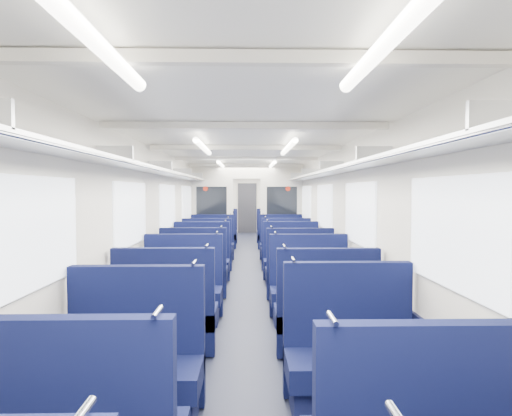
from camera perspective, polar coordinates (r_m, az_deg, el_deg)
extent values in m
cube|color=black|center=(8.13, -1.29, -9.70)|extent=(2.80, 18.00, 0.01)
cube|color=silver|center=(7.97, -1.31, 7.05)|extent=(2.80, 18.00, 0.01)
cube|color=beige|center=(8.09, -11.27, -1.39)|extent=(0.02, 18.00, 2.35)
cube|color=black|center=(8.18, -11.12, -7.16)|extent=(0.03, 17.90, 0.70)
cube|color=beige|center=(8.08, 8.68, -1.37)|extent=(0.02, 18.00, 2.35)
cube|color=black|center=(8.18, 8.53, -7.15)|extent=(0.03, 17.90, 0.70)
cube|color=beige|center=(16.96, -1.21, 0.60)|extent=(2.80, 0.02, 2.35)
cube|color=#B2B5BA|center=(8.05, -10.05, 4.26)|extent=(0.34, 17.40, 0.04)
cylinder|color=silver|center=(8.02, -8.78, 4.14)|extent=(0.02, 17.40, 0.02)
cube|color=#B2B5BA|center=(4.15, -18.70, 7.09)|extent=(0.34, 0.03, 0.14)
cube|color=#B2B5BA|center=(6.09, -12.99, 5.61)|extent=(0.34, 0.03, 0.14)
cube|color=#B2B5BA|center=(8.05, -10.05, 4.83)|extent=(0.34, 0.03, 0.14)
cube|color=#B2B5BA|center=(10.03, -8.28, 4.35)|extent=(0.34, 0.03, 0.14)
cube|color=#B2B5BA|center=(12.02, -7.09, 4.03)|extent=(0.34, 0.03, 0.14)
cube|color=#B2B5BA|center=(14.01, -6.24, 3.79)|extent=(0.34, 0.03, 0.14)
cube|color=#B2B5BA|center=(16.00, -5.60, 3.62)|extent=(0.34, 0.03, 0.14)
cube|color=#B2B5BA|center=(8.04, 7.44, 4.28)|extent=(0.34, 17.40, 0.04)
cylinder|color=silver|center=(8.02, 6.17, 4.15)|extent=(0.02, 17.40, 0.02)
cube|color=#B2B5BA|center=(2.31, 30.64, 10.76)|extent=(0.34, 0.03, 0.14)
cube|color=#B2B5BA|center=(4.14, 15.80, 7.14)|extent=(0.34, 0.03, 0.14)
cube|color=#B2B5BA|center=(6.08, 10.27, 5.64)|extent=(0.34, 0.03, 0.14)
cube|color=#B2B5BA|center=(8.04, 7.45, 4.85)|extent=(0.34, 0.03, 0.14)
cube|color=#B2B5BA|center=(10.03, 5.74, 4.37)|extent=(0.34, 0.03, 0.14)
cube|color=#B2B5BA|center=(12.01, 4.59, 4.04)|extent=(0.34, 0.03, 0.14)
cube|color=#B2B5BA|center=(14.00, 3.77, 3.80)|extent=(0.34, 0.03, 0.14)
cube|color=#B2B5BA|center=(16.00, 3.16, 3.63)|extent=(0.34, 0.03, 0.14)
cube|color=white|center=(3.10, -28.11, -3.09)|extent=(0.02, 1.30, 0.75)
cube|color=white|center=(5.25, -16.65, -0.78)|extent=(0.02, 1.30, 0.75)
cube|color=white|center=(7.49, -11.94, 0.18)|extent=(0.02, 1.30, 0.75)
cube|color=white|center=(9.75, -9.41, 0.70)|extent=(0.02, 1.30, 0.75)
cube|color=white|center=(12.53, -7.57, 1.08)|extent=(0.02, 1.30, 0.75)
cube|color=white|center=(14.82, -6.57, 1.28)|extent=(0.02, 1.30, 0.75)
cube|color=white|center=(3.08, 25.07, -3.07)|extent=(0.02, 1.30, 0.75)
cube|color=white|center=(5.23, 13.89, -0.76)|extent=(0.02, 1.30, 0.75)
cube|color=white|center=(7.48, 9.32, 0.20)|extent=(0.02, 1.30, 0.75)
cube|color=white|center=(9.75, 6.87, 0.71)|extent=(0.02, 1.30, 0.75)
cube|color=white|center=(12.52, 5.08, 1.09)|extent=(0.02, 1.30, 0.75)
cube|color=white|center=(14.81, 4.12, 1.29)|extent=(0.02, 1.30, 0.75)
cube|color=beige|center=(2.04, -1.85, 19.77)|extent=(2.70, 0.06, 0.06)
cube|color=beige|center=(3.99, -1.49, 11.16)|extent=(2.70, 0.06, 0.06)
cube|color=beige|center=(5.98, -1.37, 8.23)|extent=(2.70, 0.06, 0.06)
cube|color=beige|center=(7.97, -1.31, 6.77)|extent=(2.70, 0.06, 0.06)
cube|color=beige|center=(9.97, -1.27, 5.89)|extent=(2.70, 0.06, 0.06)
cube|color=beige|center=(11.96, -1.25, 5.30)|extent=(2.70, 0.06, 0.06)
cube|color=beige|center=(13.96, -1.24, 4.88)|extent=(2.70, 0.06, 0.06)
cube|color=beige|center=(15.96, -1.22, 4.57)|extent=(2.70, 0.06, 0.06)
cylinder|color=white|center=(1.65, -23.10, 21.98)|extent=(0.07, 1.60, 0.07)
cylinder|color=white|center=(5.51, -7.18, 8.20)|extent=(0.07, 1.60, 0.07)
cylinder|color=white|center=(8.98, -4.82, 5.94)|extent=(0.07, 1.60, 0.07)
cylinder|color=white|center=(13.47, -3.59, 4.75)|extent=(0.07, 1.60, 0.07)
cylinder|color=white|center=(1.64, 19.16, 22.24)|extent=(0.07, 1.60, 0.07)
cylinder|color=white|center=(5.50, 4.41, 8.21)|extent=(0.07, 1.60, 0.07)
cylinder|color=white|center=(8.98, 2.24, 5.95)|extent=(0.07, 1.60, 0.07)
cylinder|color=white|center=(13.47, 1.11, 4.76)|extent=(0.07, 1.60, 0.07)
cube|color=black|center=(16.90, -1.21, 0.00)|extent=(0.75, 0.06, 2.00)
cube|color=beige|center=(10.50, -6.04, -0.50)|extent=(1.05, 0.08, 2.35)
cube|color=black|center=(10.44, -6.07, 0.72)|extent=(0.76, 0.02, 0.80)
cylinder|color=#B71F0C|center=(10.45, -6.90, 2.63)|extent=(0.12, 0.01, 0.12)
cube|color=beige|center=(10.50, 3.52, -0.49)|extent=(1.05, 0.08, 2.35)
cube|color=black|center=(10.44, 3.55, 0.73)|extent=(0.76, 0.02, 0.80)
cylinder|color=#B71F0C|center=(10.44, 4.37, 2.64)|extent=(0.12, 0.01, 0.12)
cube|color=beige|center=(10.46, -1.27, 4.98)|extent=(0.70, 0.08, 0.35)
cylinder|color=silver|center=(1.23, -22.85, -24.64)|extent=(0.02, 0.16, 0.02)
cylinder|color=silver|center=(2.02, -13.31, -13.65)|extent=(0.02, 0.16, 0.02)
cylinder|color=silver|center=(1.91, 10.37, -14.60)|extent=(0.02, 0.16, 0.02)
cube|color=#0B1035|center=(3.39, -16.79, -21.13)|extent=(1.03, 0.54, 0.18)
cube|color=black|center=(3.48, -16.74, -24.48)|extent=(0.95, 0.43, 0.27)
cube|color=#0B1035|center=(3.51, -15.82, -16.47)|extent=(1.03, 0.10, 1.10)
cylinder|color=silver|center=(3.28, -8.45, -7.40)|extent=(0.02, 0.16, 0.02)
cube|color=#0B1035|center=(3.49, 13.14, -20.33)|extent=(1.03, 0.54, 0.18)
cube|color=black|center=(3.58, 13.10, -23.61)|extent=(0.95, 0.43, 0.27)
cube|color=#0B1035|center=(3.62, 12.27, -15.84)|extent=(1.03, 0.10, 1.10)
cylinder|color=silver|center=(3.41, 5.12, -7.02)|extent=(0.02, 0.16, 0.02)
cube|color=#0B1035|center=(4.70, -11.91, -14.29)|extent=(1.03, 0.54, 0.18)
cube|color=black|center=(4.77, -11.89, -16.84)|extent=(0.95, 0.43, 0.27)
cube|color=#0B1035|center=(4.44, -12.49, -12.41)|extent=(1.03, 0.10, 1.10)
cylinder|color=silver|center=(4.26, -6.74, -5.14)|extent=(0.02, 0.16, 0.02)
cube|color=#0B1035|center=(4.64, 9.23, -14.51)|extent=(1.03, 0.54, 0.18)
cube|color=black|center=(4.71, 9.21, -17.09)|extent=(0.95, 0.43, 0.27)
cube|color=#0B1035|center=(4.37, 9.78, -12.62)|extent=(1.03, 0.10, 1.10)
cylinder|color=silver|center=(4.20, 3.92, -5.24)|extent=(0.02, 0.16, 0.02)
cube|color=#0B1035|center=(5.56, -10.13, -11.65)|extent=(1.03, 0.54, 0.18)
cube|color=black|center=(5.62, -10.12, -13.84)|extent=(0.95, 0.43, 0.27)
cube|color=#0B1035|center=(5.73, -9.80, -9.01)|extent=(1.03, 0.10, 1.10)
cylinder|color=silver|center=(5.60, -5.39, -3.33)|extent=(0.02, 0.16, 0.02)
cube|color=#0B1035|center=(5.52, 7.46, -11.74)|extent=(1.03, 0.54, 0.18)
cube|color=black|center=(5.58, 7.44, -13.95)|extent=(0.95, 0.43, 0.27)
cube|color=#0B1035|center=(5.69, 7.13, -9.08)|extent=(1.03, 0.10, 1.10)
cylinder|color=silver|center=(5.56, 2.67, -3.37)|extent=(0.02, 0.16, 0.02)
cube|color=#0B1035|center=(6.90, -8.31, -8.88)|extent=(1.03, 0.54, 0.18)
cube|color=black|center=(6.95, -8.30, -10.67)|extent=(0.95, 0.43, 0.27)
cube|color=#0B1035|center=(6.65, -8.57, -7.42)|extent=(1.03, 0.10, 1.10)
cylinder|color=silver|center=(6.53, -4.78, -2.51)|extent=(0.02, 0.16, 0.02)
cube|color=#0B1035|center=(6.80, 5.78, -9.05)|extent=(1.03, 0.54, 0.18)
cube|color=black|center=(6.84, 5.77, -10.87)|extent=(0.95, 0.43, 0.27)
cube|color=#0B1035|center=(6.54, 6.02, -7.57)|extent=(1.03, 0.10, 1.10)
cylinder|color=silver|center=(6.43, 2.15, -2.59)|extent=(0.02, 0.16, 0.02)
cube|color=#0B1035|center=(7.70, -7.55, -7.70)|extent=(1.03, 0.54, 0.18)
cube|color=black|center=(7.74, -7.54, -9.32)|extent=(0.95, 0.43, 0.27)
cube|color=#0B1035|center=(7.89, -7.38, -5.87)|extent=(1.03, 0.10, 1.10)
cylinder|color=silver|center=(7.79, -4.19, -1.72)|extent=(0.02, 0.16, 0.02)
cube|color=#0B1035|center=(7.74, 4.91, -7.64)|extent=(1.03, 0.54, 0.18)
cube|color=black|center=(7.78, 4.90, -9.24)|extent=(0.95, 0.43, 0.27)
cube|color=#0B1035|center=(7.93, 4.74, -5.81)|extent=(1.03, 0.10, 1.10)
cylinder|color=silver|center=(7.83, 1.56, -1.69)|extent=(0.02, 0.16, 0.02)
cube|color=#0B1035|center=(9.08, -6.55, -6.16)|extent=(1.03, 0.54, 0.18)
cube|color=black|center=(9.12, -6.55, -7.54)|extent=(0.95, 0.43, 0.27)
cube|color=#0B1035|center=(8.83, -6.70, -4.98)|extent=(1.03, 0.10, 1.10)
cylinder|color=silver|center=(8.75, -3.85, -1.27)|extent=(0.02, 0.16, 0.02)
cube|color=#0B1035|center=(9.11, 3.98, -6.12)|extent=(1.03, 0.54, 0.18)
cube|color=black|center=(9.14, 3.98, -7.49)|extent=(0.95, 0.43, 0.27)
cube|color=#0B1035|center=(8.86, 4.11, -4.94)|extent=(1.03, 0.10, 1.10)
cylinder|color=silver|center=(8.78, 1.27, -1.26)|extent=(0.02, 0.16, 0.02)
cube|color=#0B1035|center=(10.02, -6.04, -5.35)|extent=(1.03, 0.54, 0.18)
cube|color=black|center=(10.05, -6.03, -6.60)|extent=(0.95, 0.43, 0.27)
cube|color=#0B1035|center=(10.22, -5.94, -3.98)|extent=(1.03, 0.10, 1.10)
cylinder|color=silver|center=(10.14, -3.48, -0.77)|extent=(0.02, 0.16, 0.02)
cube|color=#0B1035|center=(10.03, 3.50, -5.34)|extent=(1.03, 0.54, 0.18)
cube|color=black|center=(10.06, 3.50, -6.59)|extent=(0.95, 0.43, 0.27)
cube|color=#0B1035|center=(10.22, 3.41, -3.96)|extent=(1.03, 0.10, 1.10)
cylinder|color=silver|center=(10.15, 0.94, -0.76)|extent=(0.02, 0.16, 0.02)
cube|color=#0B1035|center=(12.35, -5.10, -3.88)|extent=(1.03, 0.54, 0.18)
cube|color=black|center=(12.38, -5.10, -4.90)|extent=(0.95, 0.43, 0.27)
cube|color=#0B1035|center=(12.11, -5.18, -2.98)|extent=(1.03, 0.10, 1.10)
cylinder|color=silver|center=(12.05, -3.11, -0.27)|extent=(0.02, 0.16, 0.02)
cube|color=#0B1035|center=(12.22, 2.66, -3.94)|extent=(1.03, 0.54, 0.18)
cube|color=black|center=(12.25, 2.66, -4.97)|extent=(0.95, 0.43, 0.27)
cube|color=#0B1035|center=(11.98, 2.73, -3.03)|extent=(1.03, 0.10, 1.10)
cylinder|color=silver|center=(11.92, 0.63, -0.30)|extent=(0.02, 0.16, 0.02)
cube|color=#0B1035|center=(13.15, -4.86, -3.50)|extent=(1.03, 0.54, 0.18)
cube|color=black|center=(13.17, -4.86, -4.46)|extent=(0.95, 0.43, 0.27)
cube|color=#0B1035|center=(13.35, -4.80, -2.48)|extent=(1.03, 0.10, 1.10)
cylinder|color=silver|center=(13.29, -2.92, -0.02)|extent=(0.02, 0.16, 0.02)
cube|color=#0B1035|center=(13.17, 2.38, -3.49)|extent=(1.03, 0.54, 0.18)
cube|color=black|center=(13.20, 2.38, -4.44)|extent=(0.95, 0.43, 0.27)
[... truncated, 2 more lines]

